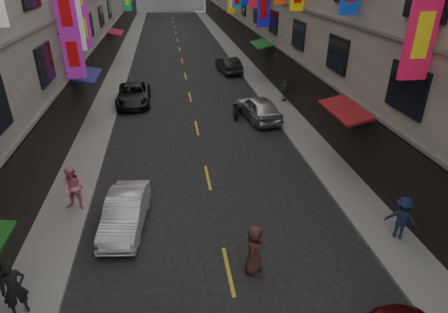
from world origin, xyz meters
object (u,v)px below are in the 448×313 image
object	(u,v)px
pedestrian_lnear	(14,289)
pedestrian_crossing	(254,250)
car_right_mid	(258,108)
car_left_far	(134,95)
pedestrian_rnear	(402,218)
pedestrian_lfar	(74,188)
car_left_mid	(125,212)
scooter_far_right	(236,110)
car_right_far	(229,65)
pedestrian_rfar	(285,90)

from	to	relation	value
pedestrian_lnear	pedestrian_crossing	bearing A→B (deg)	-25.69
car_right_mid	pedestrian_crossing	size ratio (longest dim) A/B	2.57
car_left_far	pedestrian_rnear	xyz separation A→B (m)	(10.23, -16.45, 0.27)
car_left_far	pedestrian_lfar	distance (m)	12.99
car_left_mid	pedestrian_lfar	bearing A→B (deg)	153.10
scooter_far_right	car_right_mid	xyz separation A→B (m)	(1.34, -0.60, 0.31)
car_right_mid	car_right_far	distance (m)	11.82
scooter_far_right	car_right_far	distance (m)	11.30
car_left_mid	pedestrian_rnear	bearing A→B (deg)	-6.39
car_right_mid	car_left_mid	bearing A→B (deg)	44.52
car_left_mid	car_right_far	bearing A→B (deg)	77.79
pedestrian_crossing	pedestrian_lfar	bearing A→B (deg)	80.68
car_right_far	scooter_far_right	bearing A→B (deg)	76.03
car_left_far	pedestrian_rfar	world-z (taller)	pedestrian_rfar
car_right_far	car_left_far	bearing A→B (deg)	36.40
car_left_mid	pedestrian_lnear	bearing A→B (deg)	-118.50
pedestrian_lnear	pedestrian_rnear	xyz separation A→B (m)	(12.22, 1.47, -0.07)
pedestrian_crossing	car_right_mid	bearing A→B (deg)	11.41
car_left_far	pedestrian_rfar	distance (m)	10.69
car_left_far	pedestrian_lnear	size ratio (longest dim) A/B	2.72
pedestrian_rnear	pedestrian_rfar	bearing A→B (deg)	-57.68
car_right_far	pedestrian_rfar	world-z (taller)	pedestrian_rfar
pedestrian_lnear	pedestrian_crossing	world-z (taller)	pedestrian_lnear
pedestrian_crossing	pedestrian_rnear	bearing A→B (deg)	-56.89
scooter_far_right	pedestrian_crossing	size ratio (longest dim) A/B	1.05
car_left_mid	pedestrian_lfar	xyz separation A→B (m)	(-2.02, 1.34, 0.41)
car_left_far	pedestrian_lnear	xyz separation A→B (m)	(-1.99, -17.93, 0.34)
pedestrian_lfar	pedestrian_rfar	xyz separation A→B (m)	(12.04, 11.58, -0.12)
scooter_far_right	pedestrian_lfar	world-z (taller)	pedestrian_lfar
pedestrian_rnear	pedestrian_lfar	bearing A→B (deg)	16.82
pedestrian_rfar	scooter_far_right	bearing A→B (deg)	1.29
car_left_far	pedestrian_rfar	xyz separation A→B (m)	(10.60, -1.32, 0.25)
pedestrian_lfar	car_left_far	bearing A→B (deg)	98.36
scooter_far_right	pedestrian_lnear	bearing A→B (deg)	67.57
car_right_mid	car_right_far	world-z (taller)	car_right_mid
pedestrian_rfar	pedestrian_crossing	bearing A→B (deg)	41.11
pedestrian_lnear	pedestrian_lfar	distance (m)	5.05
pedestrian_crossing	pedestrian_rfar	bearing A→B (deg)	5.18
pedestrian_lnear	pedestrian_rfar	xyz separation A→B (m)	(12.59, 16.60, -0.09)
pedestrian_rfar	pedestrian_crossing	size ratio (longest dim) A/B	0.93
car_left_far	pedestrian_lfar	world-z (taller)	pedestrian_lfar
scooter_far_right	car_right_far	bearing A→B (deg)	-88.07
pedestrian_lfar	pedestrian_rfar	size ratio (longest dim) A/B	1.15
scooter_far_right	car_right_mid	size ratio (longest dim) A/B	0.41
car_right_mid	pedestrian_rfar	xyz separation A→B (m)	(2.60, 2.88, 0.17)
car_left_far	pedestrian_crossing	distance (m)	17.86
pedestrian_lfar	pedestrian_crossing	distance (m)	7.57
car_left_mid	pedestrian_rfar	distance (m)	16.35
pedestrian_lfar	pedestrian_rfar	distance (m)	16.70
scooter_far_right	pedestrian_lnear	distance (m)	16.74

